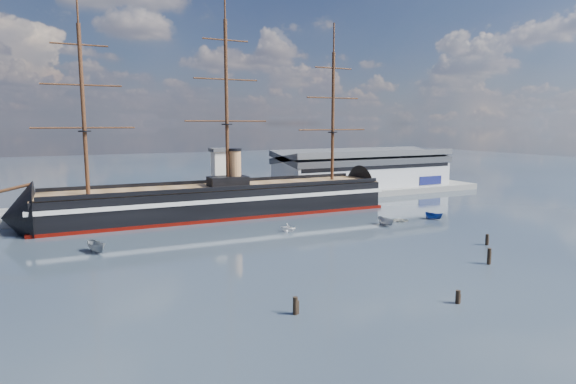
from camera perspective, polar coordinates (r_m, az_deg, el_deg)
name	(u,v)px	position (r m, az deg, el deg)	size (l,w,h in m)	color
ground	(255,230)	(109.60, -3.95, -4.53)	(600.00, 600.00, 0.00)	#222D3A
quay	(239,203)	(146.08, -5.79, -1.36)	(180.00, 18.00, 2.00)	slate
warehouse	(363,169)	(171.25, 8.87, 2.67)	(63.00, 21.00, 11.60)	#B7BABC
quay_tower	(220,173)	(139.65, -8.09, 2.20)	(5.00, 5.00, 15.00)	silver
warship	(215,201)	(126.32, -8.69, -1.05)	(113.12, 19.00, 53.94)	black
motorboat_a	(97,253)	(97.58, -21.70, -6.68)	(6.78, 2.49, 2.71)	gray
motorboat_c	(386,225)	(116.56, 11.51, -3.91)	(6.19, 2.27, 2.48)	gray
motorboat_d	(288,232)	(107.77, 0.01, -4.73)	(5.76, 2.49, 2.11)	white
motorboat_e	(400,222)	(121.67, 13.12, -3.45)	(2.66, 1.06, 1.24)	silver
motorboat_f	(434,219)	(126.92, 16.89, -3.12)	(5.47, 2.00, 2.19)	navy
piling_near_left	(295,314)	(62.80, 0.88, -14.31)	(0.64, 0.64, 3.00)	black
piling_near_mid	(458,303)	(70.09, 19.46, -12.35)	(0.64, 0.64, 2.51)	black
piling_near_right	(489,264)	(90.31, 22.68, -7.91)	(0.64, 0.64, 3.52)	black
piling_far_right	(487,245)	(104.00, 22.49, -5.83)	(0.64, 0.64, 2.93)	black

